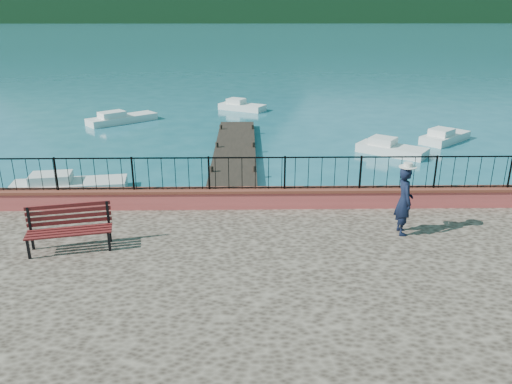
{
  "coord_description": "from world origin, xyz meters",
  "views": [
    {
      "loc": [
        -1.38,
        -10.05,
        6.7
      ],
      "look_at": [
        -1.17,
        2.0,
        2.3
      ],
      "focal_mm": 35.0,
      "sensor_mm": 36.0,
      "label": 1
    }
  ],
  "objects_px": {
    "boat_0": "(69,182)",
    "boat_2": "(446,134)",
    "boat_1": "(392,146)",
    "park_bench": "(70,237)",
    "person": "(404,201)",
    "boat_4": "(242,104)",
    "boat_3": "(122,116)"
  },
  "relations": [
    {
      "from": "park_bench",
      "to": "boat_4",
      "type": "distance_m",
      "value": 24.73
    },
    {
      "from": "boat_0",
      "to": "boat_4",
      "type": "relative_size",
      "value": 1.33
    },
    {
      "from": "boat_0",
      "to": "boat_4",
      "type": "distance_m",
      "value": 18.18
    },
    {
      "from": "person",
      "to": "boat_1",
      "type": "xyz_separation_m",
      "value": [
        3.12,
        11.84,
        -1.7
      ]
    },
    {
      "from": "park_bench",
      "to": "boat_1",
      "type": "relative_size",
      "value": 0.62
    },
    {
      "from": "person",
      "to": "boat_0",
      "type": "relative_size",
      "value": 0.42
    },
    {
      "from": "boat_0",
      "to": "boat_4",
      "type": "xyz_separation_m",
      "value": [
        6.61,
        16.93,
        0.0
      ]
    },
    {
      "from": "boat_2",
      "to": "boat_3",
      "type": "distance_m",
      "value": 19.35
    },
    {
      "from": "boat_1",
      "to": "boat_3",
      "type": "relative_size",
      "value": 0.76
    },
    {
      "from": "park_bench",
      "to": "boat_4",
      "type": "bearing_deg",
      "value": 68.54
    },
    {
      "from": "person",
      "to": "boat_3",
      "type": "bearing_deg",
      "value": 31.75
    },
    {
      "from": "boat_0",
      "to": "boat_1",
      "type": "xyz_separation_m",
      "value": [
        14.1,
        5.2,
        0.0
      ]
    },
    {
      "from": "boat_0",
      "to": "boat_2",
      "type": "relative_size",
      "value": 1.32
    },
    {
      "from": "boat_1",
      "to": "boat_3",
      "type": "distance_m",
      "value": 16.9
    },
    {
      "from": "boat_1",
      "to": "boat_4",
      "type": "distance_m",
      "value": 13.93
    },
    {
      "from": "park_bench",
      "to": "person",
      "type": "xyz_separation_m",
      "value": [
        8.33,
        0.81,
        0.58
      ]
    },
    {
      "from": "park_bench",
      "to": "person",
      "type": "bearing_deg",
      "value": -6.71
    },
    {
      "from": "park_bench",
      "to": "boat_3",
      "type": "distance_m",
      "value": 20.67
    },
    {
      "from": "boat_4",
      "to": "person",
      "type": "bearing_deg",
      "value": -50.38
    },
    {
      "from": "boat_0",
      "to": "boat_1",
      "type": "bearing_deg",
      "value": 11.67
    },
    {
      "from": "boat_3",
      "to": "boat_1",
      "type": "bearing_deg",
      "value": -66.83
    },
    {
      "from": "person",
      "to": "boat_1",
      "type": "bearing_deg",
      "value": -14.47
    },
    {
      "from": "person",
      "to": "boat_4",
      "type": "relative_size",
      "value": 0.55
    },
    {
      "from": "park_bench",
      "to": "boat_2",
      "type": "distance_m",
      "value": 21.35
    },
    {
      "from": "person",
      "to": "boat_2",
      "type": "bearing_deg",
      "value": -24.8
    },
    {
      "from": "park_bench",
      "to": "boat_3",
      "type": "height_order",
      "value": "park_bench"
    },
    {
      "from": "boat_1",
      "to": "park_bench",
      "type": "bearing_deg",
      "value": -95.48
    },
    {
      "from": "park_bench",
      "to": "boat_4",
      "type": "relative_size",
      "value": 0.64
    },
    {
      "from": "park_bench",
      "to": "boat_3",
      "type": "bearing_deg",
      "value": 87.82
    },
    {
      "from": "boat_4",
      "to": "park_bench",
      "type": "bearing_deg",
      "value": -70.09
    },
    {
      "from": "boat_0",
      "to": "boat_2",
      "type": "height_order",
      "value": "same"
    },
    {
      "from": "boat_2",
      "to": "boat_3",
      "type": "height_order",
      "value": "same"
    }
  ]
}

